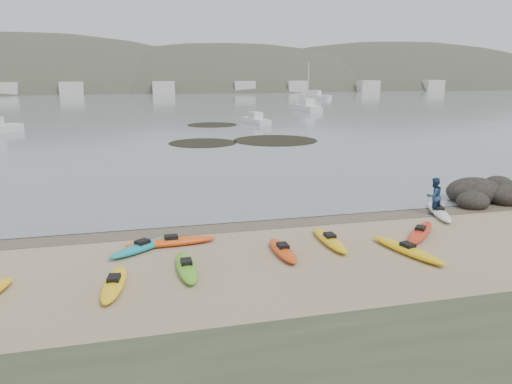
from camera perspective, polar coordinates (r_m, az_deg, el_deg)
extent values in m
plane|color=tan|center=(24.69, 0.00, -3.38)|extent=(600.00, 600.00, 0.00)
plane|color=brown|center=(24.41, 0.17, -3.58)|extent=(60.00, 60.00, 0.00)
plane|color=slate|center=(323.03, -13.40, 12.00)|extent=(1200.00, 1200.00, 0.00)
ellipsoid|color=teal|center=(21.25, -12.82, -6.12)|extent=(3.06, 2.61, 0.34)
ellipsoid|color=yellow|center=(21.29, 16.92, -6.34)|extent=(1.71, 3.94, 0.34)
ellipsoid|color=#DC4813|center=(20.34, 3.09, -6.69)|extent=(0.74, 2.93, 0.34)
ellipsoid|color=yellow|center=(21.75, 8.42, -5.45)|extent=(0.70, 3.40, 0.34)
ellipsoid|color=#5DBC25|center=(18.84, -7.95, -8.50)|extent=(0.71, 3.22, 0.34)
ellipsoid|color=red|center=(23.67, 18.26, -4.42)|extent=(3.07, 3.17, 0.34)
ellipsoid|color=yellow|center=(17.95, -15.90, -10.07)|extent=(1.16, 3.22, 0.34)
ellipsoid|color=#EC5214|center=(21.60, -9.65, -5.63)|extent=(3.92, 0.84, 0.34)
ellipsoid|color=silver|center=(27.39, 20.17, -2.16)|extent=(1.86, 3.80, 0.34)
imported|color=navy|center=(27.31, 19.67, -0.43)|extent=(1.05, 0.89, 1.93)
ellipsoid|color=black|center=(31.22, 23.56, -0.45)|extent=(3.22, 2.50, 1.61)
ellipsoid|color=black|center=(31.43, 26.82, -0.80)|extent=(2.33, 1.97, 1.25)
ellipsoid|color=black|center=(29.65, 23.52, -1.31)|extent=(1.79, 1.61, 1.07)
ellipsoid|color=black|center=(33.12, 25.85, 0.03)|extent=(1.97, 1.79, 1.43)
cylinder|color=black|center=(51.86, -6.10, 5.58)|extent=(7.06, 7.06, 0.04)
cylinder|color=black|center=(53.54, 2.20, 5.90)|extent=(9.04, 9.04, 0.04)
cylinder|color=black|center=(69.46, -5.02, 7.64)|extent=(6.88, 6.88, 0.04)
cube|color=silver|center=(70.73, -0.07, 8.14)|extent=(3.06, 6.54, 0.88)
cube|color=silver|center=(94.27, 5.93, 9.54)|extent=(2.71, 8.71, 1.21)
cube|color=silver|center=(134.91, 6.73, 10.74)|extent=(7.45, 8.48, 1.24)
ellipsoid|color=#384235|center=(222.83, -24.31, 5.94)|extent=(220.00, 120.00, 80.00)
ellipsoid|color=#384235|center=(217.93, -3.30, 7.69)|extent=(200.00, 110.00, 68.00)
ellipsoid|color=#384235|center=(257.08, 15.38, 7.73)|extent=(230.00, 130.00, 76.00)
cube|color=beige|center=(171.84, -26.77, 10.47)|extent=(7.00, 5.00, 4.00)
cube|color=beige|center=(168.42, -18.65, 11.17)|extent=(7.00, 5.00, 4.00)
cube|color=beige|center=(168.39, -10.33, 11.65)|extent=(7.00, 5.00, 4.00)
cube|color=beige|center=(171.74, -2.15, 11.89)|extent=(7.00, 5.00, 4.00)
cube|color=beige|center=(178.29, 5.58, 11.90)|extent=(7.00, 5.00, 4.00)
cube|color=beige|center=(187.70, 12.65, 11.73)|extent=(7.00, 5.00, 4.00)
cube|color=beige|center=(199.57, 18.95, 11.42)|extent=(7.00, 5.00, 4.00)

